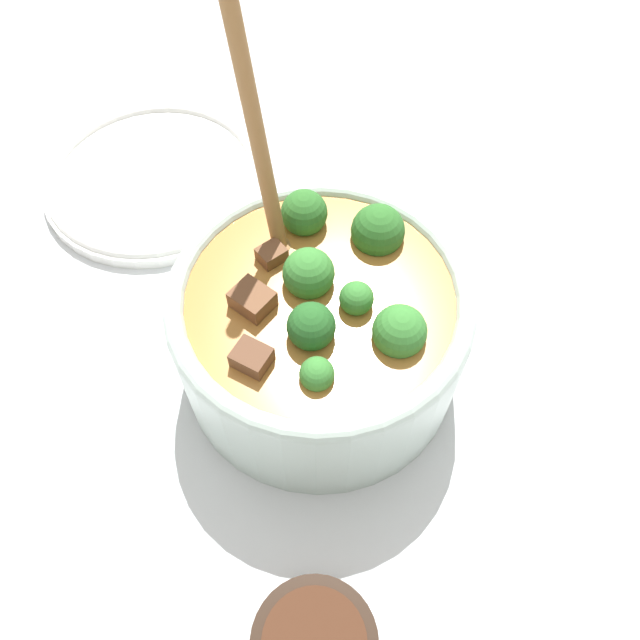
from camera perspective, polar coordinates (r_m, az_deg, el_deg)
ground_plane at (r=0.55m, az=-0.00°, el=-4.10°), size 4.00×4.00×0.00m
stew_bowl at (r=0.50m, az=0.04°, el=-0.39°), size 0.23×0.23×0.30m
empty_plate at (r=0.70m, az=-14.88°, el=12.49°), size 0.23×0.23×0.02m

